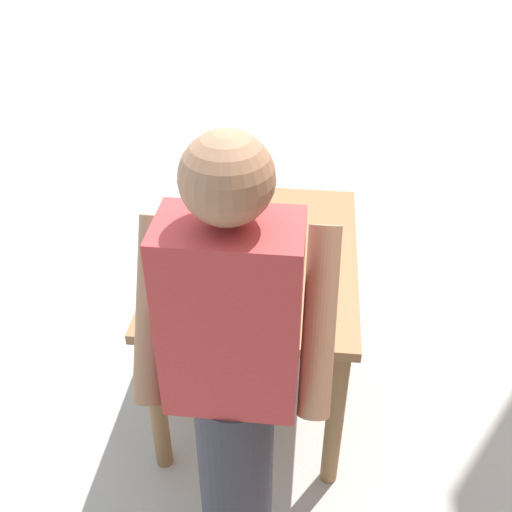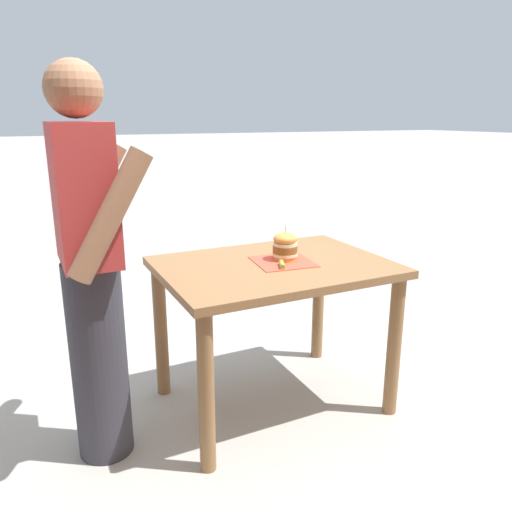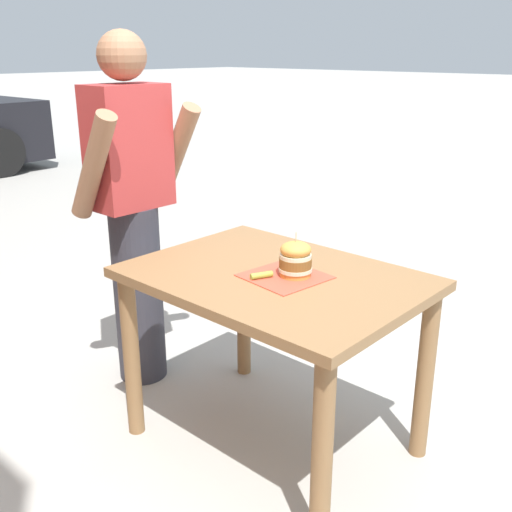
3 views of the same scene
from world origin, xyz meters
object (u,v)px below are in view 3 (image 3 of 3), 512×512
Objects in this scene: patio_table at (275,304)px; pickle_spear at (262,275)px; diner_across_table at (133,210)px; sandwich at (295,259)px.

patio_table is 0.17m from pickle_spear.
diner_across_table reaches higher than pickle_spear.
sandwich reaches higher than patio_table.
sandwich is at bearing -69.41° from patio_table.
pickle_spear is (-0.11, 0.07, -0.06)m from sandwich.
sandwich is (0.03, -0.08, 0.20)m from patio_table.
patio_table is at bearing 2.50° from pickle_spear.
pickle_spear is at bearing -177.50° from patio_table.
patio_table is 6.42× the size of sandwich.
pickle_spear is 0.05× the size of diner_across_table.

